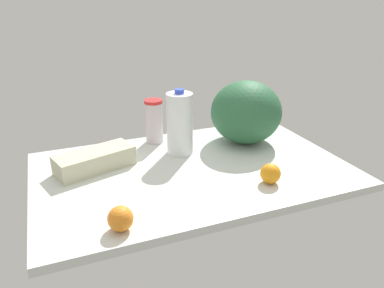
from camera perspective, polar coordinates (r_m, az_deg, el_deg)
countertop at (r=147.99cm, az=0.00°, el=-4.11°), size 120.00×76.00×3.00cm
egg_carton at (r=149.18cm, az=-14.57°, el=-2.42°), size 32.16×20.17×7.53cm
watermelon at (r=168.94cm, az=8.24°, el=4.83°), size 31.50×31.50×27.94cm
milk_jug at (r=155.58cm, az=-1.87°, el=3.13°), size 11.00×11.00×27.77cm
tumbler_cup at (r=168.57cm, az=-5.80°, el=3.47°), size 8.04×8.04×19.85cm
orange_beside_bowl at (r=137.48cm, az=11.87°, el=-4.43°), size 7.42×7.42×7.42cm
orange_near_front at (r=112.08cm, az=-10.85°, el=-11.10°), size 7.56×7.56×7.56cm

